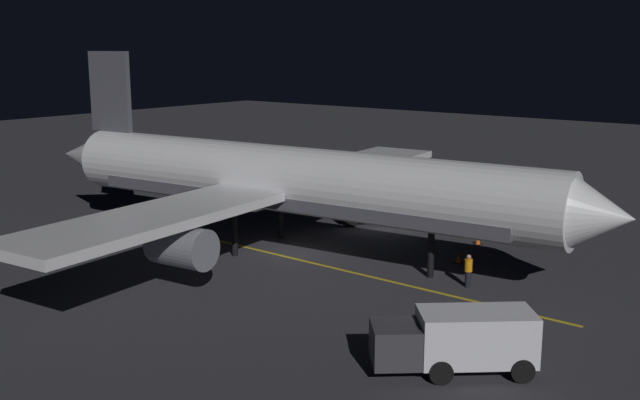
% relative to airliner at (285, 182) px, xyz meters
% --- Properties ---
extents(ground_plane, '(180.00, 180.00, 0.20)m').
position_rel_airliner_xyz_m(ground_plane, '(-0.06, 0.62, -4.36)').
color(ground_plane, '#313137').
extents(apron_guide_stripe, '(0.76, 27.66, 0.01)m').
position_rel_airliner_xyz_m(apron_guide_stripe, '(0.95, 4.62, -4.26)').
color(apron_guide_stripe, gold).
rests_on(apron_guide_stripe, ground_plane).
extents(airliner, '(36.29, 39.41, 11.83)m').
position_rel_airliner_xyz_m(airliner, '(0.00, 0.00, 0.00)').
color(airliner, white).
rests_on(airliner, ground_plane).
extents(baggage_truck, '(5.56, 5.97, 2.41)m').
position_rel_airliner_xyz_m(baggage_truck, '(8.76, 16.31, -3.01)').
color(baggage_truck, silver).
rests_on(baggage_truck, ground_plane).
extents(catering_truck, '(5.60, 6.38, 2.43)m').
position_rel_airliner_xyz_m(catering_truck, '(-9.71, 0.68, -2.99)').
color(catering_truck, silver).
rests_on(catering_truck, ground_plane).
extents(ground_crew_worker, '(0.40, 0.40, 1.74)m').
position_rel_airliner_xyz_m(ground_crew_worker, '(-0.66, 11.84, -3.37)').
color(ground_crew_worker, black).
rests_on(ground_crew_worker, ground_plane).
extents(traffic_cone_near_left, '(0.50, 0.50, 0.55)m').
position_rel_airliner_xyz_m(traffic_cone_near_left, '(-4.30, 9.39, -4.01)').
color(traffic_cone_near_left, '#EA590F').
rests_on(traffic_cone_near_left, ground_plane).
extents(traffic_cone_near_right, '(0.50, 0.50, 0.55)m').
position_rel_airliner_xyz_m(traffic_cone_near_right, '(-8.67, 8.42, -4.01)').
color(traffic_cone_near_right, '#EA590F').
rests_on(traffic_cone_near_right, ground_plane).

